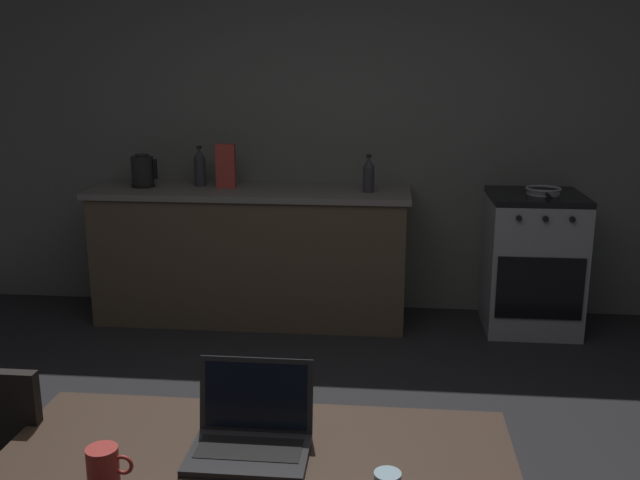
{
  "coord_description": "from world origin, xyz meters",
  "views": [
    {
      "loc": [
        0.35,
        -2.36,
        1.76
      ],
      "look_at": [
        0.02,
        0.98,
        0.91
      ],
      "focal_mm": 40.09,
      "sensor_mm": 36.0,
      "label": 1
    }
  ],
  "objects_px": {
    "frying_pan": "(544,191)",
    "coffee_mug": "(104,465)",
    "stove_oven": "(532,262)",
    "laptop": "(251,434)",
    "electric_kettle": "(143,171)",
    "bottle": "(369,175)",
    "bottle_b": "(200,167)",
    "cereal_box": "(226,166)"
  },
  "relations": [
    {
      "from": "frying_pan",
      "to": "coffee_mug",
      "type": "bearing_deg",
      "value": -118.16
    },
    {
      "from": "frying_pan",
      "to": "coffee_mug",
      "type": "height_order",
      "value": "frying_pan"
    },
    {
      "from": "stove_oven",
      "to": "coffee_mug",
      "type": "height_order",
      "value": "stove_oven"
    },
    {
      "from": "laptop",
      "to": "electric_kettle",
      "type": "bearing_deg",
      "value": 124.78
    },
    {
      "from": "stove_oven",
      "to": "bottle",
      "type": "relative_size",
      "value": 3.71
    },
    {
      "from": "bottle_b",
      "to": "cereal_box",
      "type": "bearing_deg",
      "value": -17.04
    },
    {
      "from": "stove_oven",
      "to": "bottle",
      "type": "distance_m",
      "value": 1.24
    },
    {
      "from": "coffee_mug",
      "to": "bottle",
      "type": "bearing_deg",
      "value": 79.99
    },
    {
      "from": "bottle",
      "to": "cereal_box",
      "type": "height_order",
      "value": "cereal_box"
    },
    {
      "from": "coffee_mug",
      "to": "stove_oven",
      "type": "bearing_deg",
      "value": 62.55
    },
    {
      "from": "stove_oven",
      "to": "bottle_b",
      "type": "height_order",
      "value": "bottle_b"
    },
    {
      "from": "laptop",
      "to": "coffee_mug",
      "type": "height_order",
      "value": "laptop"
    },
    {
      "from": "laptop",
      "to": "frying_pan",
      "type": "xyz_separation_m",
      "value": [
        1.35,
        2.95,
        0.17
      ]
    },
    {
      "from": "frying_pan",
      "to": "cereal_box",
      "type": "distance_m",
      "value": 2.11
    },
    {
      "from": "bottle",
      "to": "coffee_mug",
      "type": "relative_size",
      "value": 2.07
    },
    {
      "from": "electric_kettle",
      "to": "bottle_b",
      "type": "distance_m",
      "value": 0.39
    },
    {
      "from": "stove_oven",
      "to": "bottle",
      "type": "height_order",
      "value": "bottle"
    },
    {
      "from": "bottle",
      "to": "frying_pan",
      "type": "relative_size",
      "value": 0.62
    },
    {
      "from": "stove_oven",
      "to": "frying_pan",
      "type": "xyz_separation_m",
      "value": [
        0.04,
        -0.03,
        0.48
      ]
    },
    {
      "from": "frying_pan",
      "to": "cereal_box",
      "type": "height_order",
      "value": "cereal_box"
    },
    {
      "from": "electric_kettle",
      "to": "frying_pan",
      "type": "height_order",
      "value": "electric_kettle"
    },
    {
      "from": "electric_kettle",
      "to": "bottle",
      "type": "bearing_deg",
      "value": -1.85
    },
    {
      "from": "coffee_mug",
      "to": "bottle_b",
      "type": "distance_m",
      "value": 3.32
    },
    {
      "from": "bottle_b",
      "to": "stove_oven",
      "type": "bearing_deg",
      "value": -2.09
    },
    {
      "from": "coffee_mug",
      "to": "bottle_b",
      "type": "height_order",
      "value": "bottle_b"
    },
    {
      "from": "cereal_box",
      "to": "coffee_mug",
      "type": "bearing_deg",
      "value": -82.54
    },
    {
      "from": "laptop",
      "to": "electric_kettle",
      "type": "xyz_separation_m",
      "value": [
        -1.33,
        2.98,
        0.25
      ]
    },
    {
      "from": "bottle_b",
      "to": "coffee_mug",
      "type": "bearing_deg",
      "value": -79.32
    },
    {
      "from": "bottle_b",
      "to": "electric_kettle",
      "type": "bearing_deg",
      "value": -168.09
    },
    {
      "from": "coffee_mug",
      "to": "cereal_box",
      "type": "xyz_separation_m",
      "value": [
        -0.42,
        3.2,
        0.29
      ]
    },
    {
      "from": "frying_pan",
      "to": "coffee_mug",
      "type": "xyz_separation_m",
      "value": [
        -1.68,
        -3.15,
        -0.17
      ]
    },
    {
      "from": "cereal_box",
      "to": "frying_pan",
      "type": "bearing_deg",
      "value": -1.36
    },
    {
      "from": "electric_kettle",
      "to": "bottle",
      "type": "height_order",
      "value": "bottle"
    },
    {
      "from": "electric_kettle",
      "to": "laptop",
      "type": "bearing_deg",
      "value": -66.0
    },
    {
      "from": "electric_kettle",
      "to": "frying_pan",
      "type": "distance_m",
      "value": 2.68
    },
    {
      "from": "coffee_mug",
      "to": "laptop",
      "type": "bearing_deg",
      "value": 29.67
    },
    {
      "from": "cereal_box",
      "to": "stove_oven",
      "type": "bearing_deg",
      "value": -0.62
    },
    {
      "from": "cereal_box",
      "to": "laptop",
      "type": "bearing_deg",
      "value": -75.92
    },
    {
      "from": "electric_kettle",
      "to": "stove_oven",
      "type": "bearing_deg",
      "value": -0.05
    },
    {
      "from": "stove_oven",
      "to": "bottle_b",
      "type": "relative_size",
      "value": 3.33
    },
    {
      "from": "bottle",
      "to": "frying_pan",
      "type": "height_order",
      "value": "bottle"
    },
    {
      "from": "frying_pan",
      "to": "stove_oven",
      "type": "bearing_deg",
      "value": 142.55
    }
  ]
}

